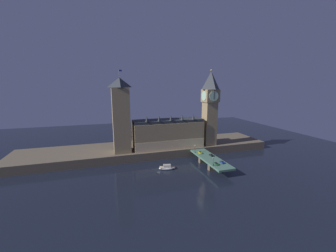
% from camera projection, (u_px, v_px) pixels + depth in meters
% --- Properties ---
extents(ground_plane, '(400.00, 400.00, 0.00)m').
position_uv_depth(ground_plane, '(159.00, 169.00, 150.23)').
color(ground_plane, black).
extents(embankment, '(220.00, 42.00, 6.86)m').
position_uv_depth(embankment, '(148.00, 149.00, 186.11)').
color(embankment, brown).
rests_on(embankment, ground_plane).
extents(parliament_hall, '(60.30, 17.44, 29.58)m').
position_uv_depth(parliament_hall, '(168.00, 133.00, 178.43)').
color(parliament_hall, '#9E845B').
rests_on(parliament_hall, embankment).
extents(clock_tower, '(12.85, 12.96, 66.86)m').
position_uv_depth(clock_tower, '(210.00, 106.00, 182.82)').
color(clock_tower, '#9E845B').
rests_on(clock_tower, embankment).
extents(victoria_tower, '(13.43, 13.43, 65.28)m').
position_uv_depth(victoria_tower, '(121.00, 116.00, 162.69)').
color(victoria_tower, '#9E845B').
rests_on(victoria_tower, embankment).
extents(bridge, '(12.86, 46.00, 6.23)m').
position_uv_depth(bridge, '(210.00, 160.00, 156.00)').
color(bridge, '#4C7560').
rests_on(bridge, ground_plane).
extents(car_northbound_lead, '(1.89, 4.63, 1.46)m').
position_uv_depth(car_northbound_lead, '(200.00, 153.00, 165.99)').
color(car_northbound_lead, yellow).
rests_on(car_northbound_lead, bridge).
extents(car_northbound_trail, '(2.06, 4.58, 1.47)m').
position_uv_depth(car_northbound_trail, '(216.00, 164.00, 142.37)').
color(car_northbound_trail, '#235633').
rests_on(car_northbound_trail, bridge).
extents(car_southbound_lead, '(1.85, 4.50, 1.35)m').
position_uv_depth(car_southbound_lead, '(222.00, 162.00, 145.33)').
color(car_southbound_lead, navy).
rests_on(car_southbound_lead, bridge).
extents(car_southbound_trail, '(1.96, 4.58, 1.39)m').
position_uv_depth(car_southbound_trail, '(211.00, 155.00, 159.86)').
color(car_southbound_trail, black).
rests_on(car_southbound_trail, bridge).
extents(pedestrian_near_rail, '(0.38, 0.38, 1.74)m').
position_uv_depth(pedestrian_near_rail, '(213.00, 164.00, 140.29)').
color(pedestrian_near_rail, black).
rests_on(pedestrian_near_rail, bridge).
extents(pedestrian_mid_walk, '(0.38, 0.38, 1.59)m').
position_uv_depth(pedestrian_mid_walk, '(216.00, 155.00, 158.86)').
color(pedestrian_mid_walk, black).
rests_on(pedestrian_mid_walk, bridge).
extents(street_lamp_near, '(1.34, 0.60, 6.43)m').
position_uv_depth(street_lamp_near, '(213.00, 160.00, 139.35)').
color(street_lamp_near, '#2D3333').
rests_on(street_lamp_near, bridge).
extents(street_lamp_far, '(1.34, 0.60, 6.56)m').
position_uv_depth(street_lamp_far, '(195.00, 148.00, 166.93)').
color(street_lamp_far, '#2D3333').
rests_on(street_lamp_far, bridge).
extents(boat_upstream, '(12.81, 7.31, 3.43)m').
position_uv_depth(boat_upstream, '(167.00, 168.00, 150.15)').
color(boat_upstream, white).
rests_on(boat_upstream, ground_plane).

